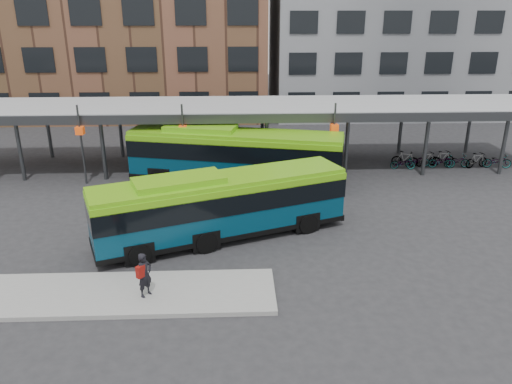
# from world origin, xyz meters

# --- Properties ---
(ground) EXTENTS (120.00, 120.00, 0.00)m
(ground) POSITION_xyz_m (0.00, 0.00, 0.00)
(ground) COLOR #28282B
(ground) RESTS_ON ground
(boarding_island) EXTENTS (14.00, 3.00, 0.18)m
(boarding_island) POSITION_xyz_m (-5.50, -3.00, 0.09)
(boarding_island) COLOR gray
(boarding_island) RESTS_ON ground
(canopy) EXTENTS (40.00, 6.53, 4.80)m
(canopy) POSITION_xyz_m (-0.06, 12.87, 3.91)
(canopy) COLOR #999B9E
(canopy) RESTS_ON ground
(building_grey) EXTENTS (24.00, 14.00, 20.00)m
(building_grey) POSITION_xyz_m (16.00, 32.00, 10.00)
(building_grey) COLOR slate
(building_grey) RESTS_ON ground
(bus_front) EXTENTS (11.77, 6.51, 3.22)m
(bus_front) POSITION_xyz_m (-0.61, 1.88, 1.67)
(bus_front) COLOR #06354B
(bus_front) RESTS_ON ground
(bus_rear) EXTENTS (12.93, 5.60, 3.49)m
(bus_rear) POSITION_xyz_m (0.02, 9.45, 1.82)
(bus_rear) COLOR #06354B
(bus_rear) RESTS_ON ground
(pedestrian) EXTENTS (0.70, 0.74, 1.70)m
(pedestrian) POSITION_xyz_m (-3.26, -3.27, 1.04)
(pedestrian) COLOR black
(pedestrian) RESTS_ON boarding_island
(bike_rack) EXTENTS (8.12, 1.58, 1.05)m
(bike_rack) POSITION_xyz_m (13.90, 12.03, 0.48)
(bike_rack) COLOR slate
(bike_rack) RESTS_ON ground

